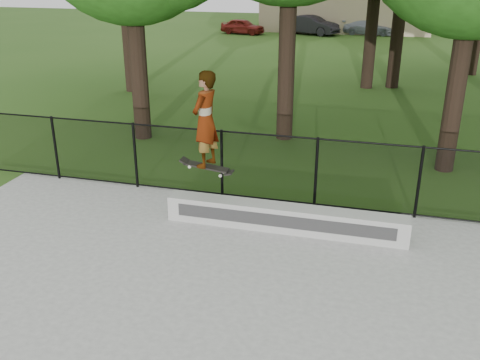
% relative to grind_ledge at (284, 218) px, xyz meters
% --- Properties ---
extents(grind_ledge, '(4.55, 0.40, 0.49)m').
position_rel_grind_ledge_xyz_m(grind_ledge, '(0.00, 0.00, 0.00)').
color(grind_ledge, '#AFAEA9').
rests_on(grind_ledge, concrete_slab).
extents(car_a, '(3.27, 1.83, 1.06)m').
position_rel_grind_ledge_xyz_m(car_a, '(-8.40, 28.80, 0.22)').
color(car_a, maroon).
rests_on(car_a, ground).
extents(car_b, '(3.84, 2.54, 1.30)m').
position_rel_grind_ledge_xyz_m(car_b, '(-3.71, 29.75, 0.35)').
color(car_b, black).
rests_on(car_b, ground).
extents(car_c, '(3.36, 1.70, 1.03)m').
position_rel_grind_ledge_xyz_m(car_c, '(0.20, 30.68, 0.21)').
color(car_c, gray).
rests_on(car_c, ground).
extents(skater_airborne, '(0.84, 0.73, 1.92)m').
position_rel_grind_ledge_xyz_m(skater_airborne, '(-1.50, -0.08, 1.80)').
color(skater_airborne, black).
rests_on(skater_airborne, ground).
extents(chainlink_fence, '(16.06, 0.06, 1.50)m').
position_rel_grind_ledge_xyz_m(chainlink_fence, '(0.41, 1.20, 0.51)').
color(chainlink_fence, black).
rests_on(chainlink_fence, concrete_slab).
extents(distant_building, '(12.40, 6.40, 4.30)m').
position_rel_grind_ledge_xyz_m(distant_building, '(-1.59, 33.30, 1.86)').
color(distant_building, tan).
rests_on(distant_building, ground).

